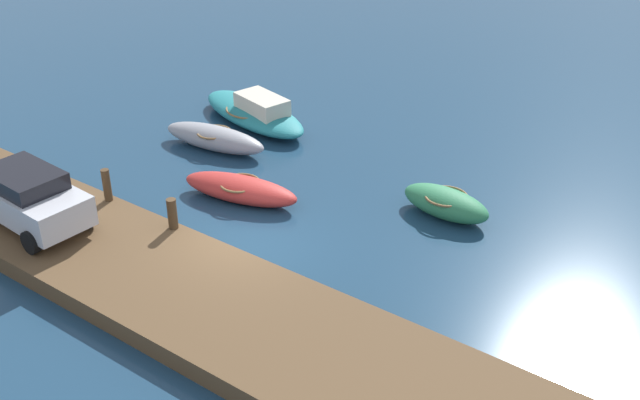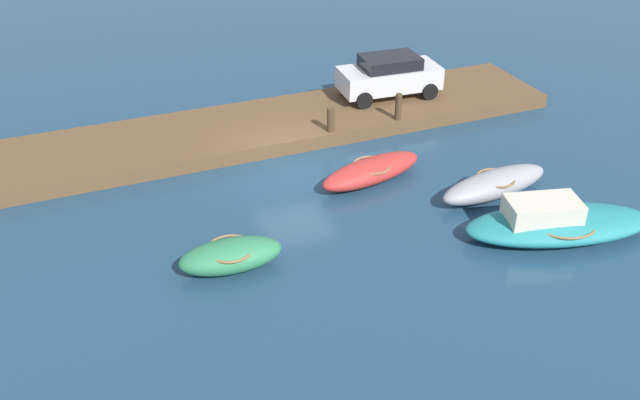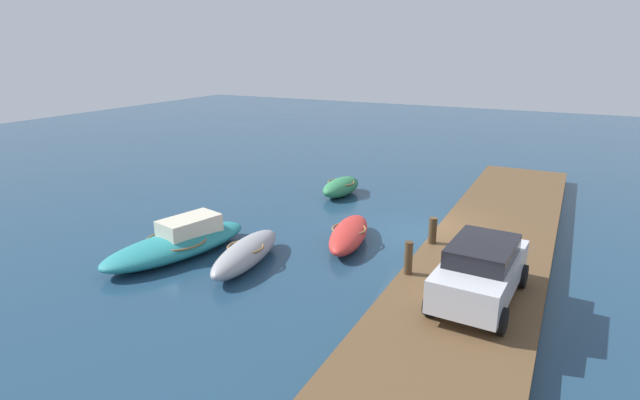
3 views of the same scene
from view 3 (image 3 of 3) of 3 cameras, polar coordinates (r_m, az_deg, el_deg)
name	(u,v)px [view 3 (image 3 of 3)]	position (r m, az deg, el deg)	size (l,w,h in m)	color
ground_plane	(420,236)	(19.42, 11.15, -4.01)	(84.00, 84.00, 0.00)	navy
dock_platform	(493,242)	(18.87, 18.84, -4.44)	(21.86, 3.94, 0.51)	brown
motorboat_teal	(179,242)	(17.94, -15.60, -4.58)	(5.76, 3.27, 1.21)	teal
rowboat_grey	(246,253)	(16.68, -8.34, -5.93)	(4.09, 1.64, 0.81)	#939399
rowboat_red	(349,234)	(18.21, 3.27, -3.84)	(3.94, 1.96, 0.76)	#B72D28
dinghy_green	(341,187)	(24.05, 2.38, 1.50)	(2.83, 1.39, 0.83)	#2D7A4C
mooring_post_west	(408,258)	(14.89, 9.91, -6.44)	(0.24, 0.24, 0.99)	#47331E
mooring_post_mid_west	(433,231)	(17.30, 12.55, -3.37)	(0.27, 0.27, 0.89)	#47331E
parked_car	(481,270)	(13.72, 17.63, -7.51)	(3.99, 2.10, 1.61)	silver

